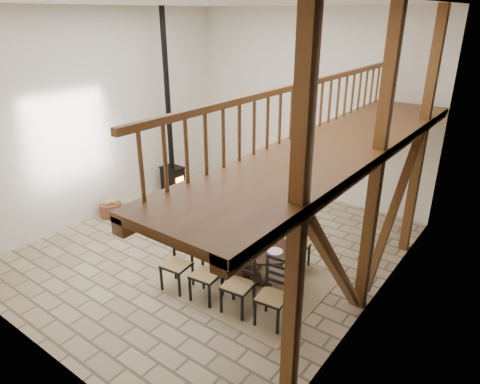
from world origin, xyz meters
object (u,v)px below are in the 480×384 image
Objects in this scene: wood_stove at (171,156)px; log_basket at (111,209)px; log_stack at (118,209)px; dining_table at (244,264)px.

log_basket is at bearing -93.22° from wood_stove.
wood_stove is 2.13m from log_stack.
wood_stove is at bearing 85.68° from log_stack.
wood_stove is (-4.26, 2.37, 0.72)m from dining_table.
dining_table is 4.43m from log_stack.
log_stack is at bearing 166.99° from dining_table.
wood_stove is at bearing 144.20° from dining_table.
wood_stove is 2.25m from log_basket.
dining_table is 0.50× the size of wood_stove.
dining_table is 4.54× the size of log_basket.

